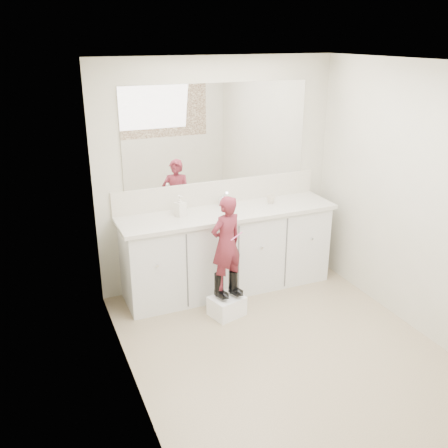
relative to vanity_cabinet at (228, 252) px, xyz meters
name	(u,v)px	position (x,y,z in m)	size (l,w,h in m)	color
floor	(283,348)	(0.00, -1.23, -0.42)	(3.00, 3.00, 0.00)	#806D54
ceiling	(297,62)	(0.00, -1.23, 1.97)	(3.00, 3.00, 0.00)	white
wall_back	(218,175)	(0.00, 0.27, 0.77)	(2.60, 2.60, 0.00)	beige
wall_front	(429,311)	(0.00, -2.73, 0.77)	(2.60, 2.60, 0.00)	beige
wall_left	(127,246)	(-1.30, -1.23, 0.78)	(3.00, 3.00, 0.00)	beige
wall_right	(416,201)	(1.30, -1.23, 0.78)	(3.00, 3.00, 0.00)	beige
vanity_cabinet	(228,252)	(0.00, 0.00, 0.00)	(2.20, 0.55, 0.85)	silver
countertop	(228,213)	(0.00, -0.01, 0.45)	(2.28, 0.58, 0.04)	beige
backsplash	(218,192)	(0.00, 0.26, 0.59)	(2.28, 0.03, 0.25)	beige
mirror	(218,133)	(0.00, 0.26, 1.22)	(2.00, 0.02, 1.00)	white
dot_panel	(440,232)	(0.00, -2.71, 1.22)	(2.00, 0.01, 1.20)	#472819
faucet	(222,202)	(0.00, 0.15, 0.52)	(0.08, 0.08, 0.10)	silver
cup	(271,199)	(0.52, 0.04, 0.51)	(0.09, 0.09, 0.09)	beige
soap_bottle	(180,206)	(-0.50, 0.04, 0.57)	(0.10, 0.10, 0.21)	white
step_stool	(227,306)	(-0.23, -0.52, -0.33)	(0.31, 0.26, 0.20)	white
boot_left	(219,286)	(-0.31, -0.50, -0.10)	(0.09, 0.17, 0.26)	black
boot_right	(233,283)	(-0.16, -0.50, -0.10)	(0.09, 0.17, 0.26)	black
toddler	(226,243)	(-0.23, -0.50, 0.33)	(0.34, 0.22, 0.92)	#A4323E
toothbrush	(237,236)	(-0.16, -0.58, 0.42)	(0.01, 0.01, 0.14)	pink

